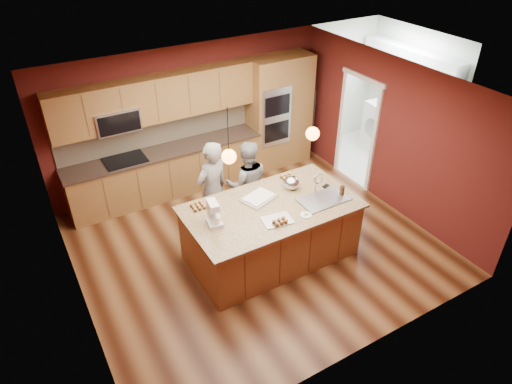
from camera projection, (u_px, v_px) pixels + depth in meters
floor at (255, 244)px, 7.62m from camera, size 5.50×5.50×0.00m
ceiling at (255, 89)px, 6.13m from camera, size 5.50×5.50×0.00m
wall_back at (189, 116)px, 8.68m from camera, size 5.50×0.00×5.50m
wall_front at (368, 275)px, 5.07m from camera, size 5.50×0.00×5.50m
wall_left at (66, 232)px, 5.72m from camera, size 0.00×5.00×5.00m
wall_right at (390, 134)px, 8.04m from camera, size 0.00×5.00×5.00m
cabinet_run at (162, 147)px, 8.41m from camera, size 3.74×0.64×2.30m
oven_column at (279, 112)px, 9.35m from camera, size 1.30×0.62×2.30m
doorway_trim at (357, 133)px, 8.77m from camera, size 0.08×1.11×2.20m
laundry_room at (410, 67)px, 9.24m from camera, size 2.60×2.70×2.70m
pendant_left at (229, 156)px, 6.01m from camera, size 0.20×0.20×0.80m
pendant_right at (313, 133)px, 6.58m from camera, size 0.20×0.20×0.80m
island at (272, 230)px, 7.13m from camera, size 2.61×1.46×1.34m
person_left at (212, 190)px, 7.41m from camera, size 0.72×0.58×1.73m
person_right at (247, 184)px, 7.73m from camera, size 0.91×0.81×1.56m
stand_mixer at (214, 215)px, 6.41m from camera, size 0.23×0.30×0.37m
sheet_cake at (259, 198)px, 7.02m from camera, size 0.61×0.52×0.05m
cooling_rack at (277, 220)px, 6.56m from camera, size 0.47×0.37×0.02m
mixing_bowl at (292, 183)px, 7.23m from camera, size 0.26×0.26×0.22m
plate at (306, 215)px, 6.66m from camera, size 0.17×0.17×0.01m
tumbler at (342, 190)px, 7.09m from camera, size 0.08×0.08×0.15m
phone at (326, 186)px, 7.33m from camera, size 0.14×0.11×0.01m
cupcakes_left at (198, 206)px, 6.82m from camera, size 0.22×0.22×0.07m
cupcakes_rack at (280, 221)px, 6.47m from camera, size 0.23×0.15×0.07m
cupcakes_right at (289, 177)px, 7.49m from camera, size 0.23×0.23×0.07m
washer at (408, 140)px, 9.67m from camera, size 0.65×0.67×1.04m
dryer at (384, 127)px, 10.13m from camera, size 0.75×0.77×1.10m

